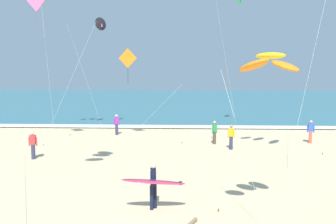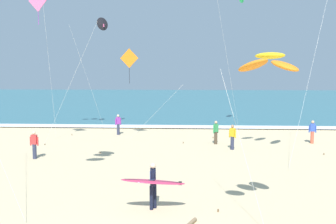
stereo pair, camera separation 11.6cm
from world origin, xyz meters
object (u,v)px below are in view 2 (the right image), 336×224
bystander_red_top (34,145)px  bystander_green_top (216,132)px  kite_diamond_amber_high (130,61)px  kite_arc_golden_far (269,63)px  bystander_blue_top (312,132)px  bystander_yellow_top (232,137)px  surfer_lead (153,182)px  kite_diamond_rose_distant (39,5)px  bystander_purple_top (118,124)px  kite_delta_charcoal_low (103,24)px

bystander_red_top → bystander_green_top: bearing=24.2°
kite_diamond_amber_high → kite_arc_golden_far: bearing=-66.5°
bystander_blue_top → bystander_yellow_top: 6.14m
surfer_lead → bystander_yellow_top: size_ratio=1.45×
bystander_green_top → kite_diamond_rose_distant: bearing=-170.1°
bystander_purple_top → kite_diamond_rose_distant: bearing=-126.1°
kite_arc_golden_far → bystander_green_top: kite_arc_golden_far is taller
bystander_blue_top → bystander_yellow_top: same height
kite_diamond_rose_distant → bystander_blue_top: kite_diamond_rose_distant is taller
surfer_lead → bystander_green_top: (3.16, 12.24, -0.23)m
surfer_lead → bystander_red_top: 10.54m
kite_delta_charcoal_low → bystander_green_top: kite_delta_charcoal_low is taller
kite_arc_golden_far → bystander_yellow_top: 12.81m
kite_diamond_amber_high → bystander_green_top: bearing=-10.1°
kite_delta_charcoal_low → bystander_blue_top: kite_delta_charcoal_low is taller
kite_diamond_amber_high → bystander_green_top: 7.74m
surfer_lead → kite_delta_charcoal_low: bearing=107.9°
kite_delta_charcoal_low → bystander_red_top: bearing=-100.5°
bystander_blue_top → bystander_green_top: (-6.62, -0.55, 0.00)m
bystander_yellow_top → bystander_blue_top: bearing=21.7°
kite_arc_golden_far → bystander_blue_top: 16.16m
bystander_purple_top → bystander_green_top: 7.99m
bystander_purple_top → bystander_yellow_top: (8.20, -5.01, 0.00)m
kite_delta_charcoal_low → bystander_blue_top: 17.86m
kite_diamond_amber_high → bystander_blue_top: kite_diamond_amber_high is taller
bystander_red_top → bystander_purple_top: bearing=67.7°
bystander_blue_top → bystander_purple_top: same height
kite_delta_charcoal_low → bystander_red_top: kite_delta_charcoal_low is taller
kite_diamond_rose_distant → kite_arc_golden_far: bearing=-45.5°
kite_diamond_amber_high → bystander_green_top: (5.94, -1.06, -4.85)m
kite_diamond_rose_distant → bystander_blue_top: bearing=8.0°
bystander_green_top → kite_delta_charcoal_low: bearing=149.8°
bystander_blue_top → bystander_purple_top: size_ratio=1.00×
kite_diamond_amber_high → bystander_red_top: bearing=-128.6°
bystander_red_top → bystander_yellow_top: 11.90m
kite_delta_charcoal_low → kite_diamond_rose_distant: (-2.34, -7.05, 0.38)m
kite_diamond_amber_high → kite_delta_charcoal_low: (-2.83, 4.05, 2.98)m
kite_diamond_rose_distant → bystander_purple_top: bearing=53.9°
kite_delta_charcoal_low → kite_diamond_rose_distant: size_ratio=0.92×
bystander_blue_top → bystander_yellow_top: bearing=-158.3°
kite_arc_golden_far → kite_diamond_rose_distant: bearing=134.5°
kite_diamond_amber_high → bystander_yellow_top: bearing=-22.1°
surfer_lead → kite_arc_golden_far: (3.65, -1.49, 4.20)m
bystander_green_top → bystander_yellow_top: same height
surfer_lead → bystander_yellow_top: surfer_lead is taller
kite_delta_charcoal_low → bystander_blue_top: size_ratio=5.80×
surfer_lead → kite_diamond_rose_distant: (-7.95, 10.30, 7.98)m
kite_delta_charcoal_low → bystander_purple_top: 8.17m
kite_delta_charcoal_low → bystander_red_top: 12.73m
bystander_purple_top → kite_arc_golden_far: bearing=-65.4°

